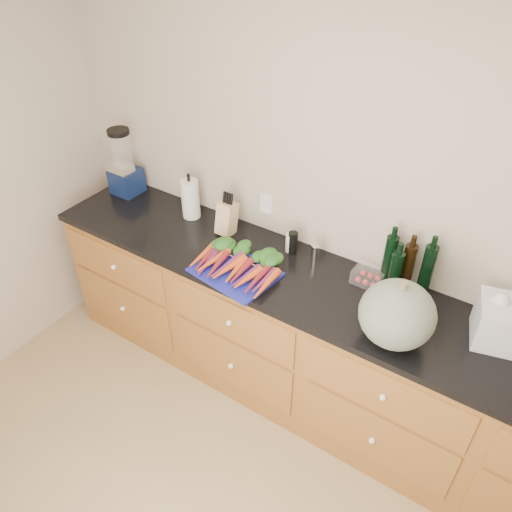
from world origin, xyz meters
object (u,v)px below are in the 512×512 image
Objects in this scene: carrots at (239,264)px; squash at (397,314)px; tomato_box at (368,276)px; paper_towel at (190,199)px; knife_block at (227,218)px; cutting_board at (235,272)px; blender_appliance at (124,166)px.

squash reaches higher than carrots.
tomato_box is (0.64, 0.29, -0.00)m from carrots.
knife_block is (0.30, -0.02, -0.03)m from paper_towel.
knife_block is at bearing 136.06° from carrots.
carrots is 1.43× the size of squash.
paper_towel is at bearing 150.56° from cutting_board.
tomato_box is (0.64, 0.33, 0.03)m from cutting_board.
carrots reaches higher than cutting_board.
carrots is 1.18m from blender_appliance.
cutting_board is 0.89× the size of carrots.
paper_towel is at bearing 0.25° from blender_appliance.
squash is 1.50m from paper_towel.
blender_appliance is at bearing -179.75° from paper_towel.
tomato_box is (1.78, 0.01, -0.16)m from blender_appliance.
squash is at bearing -14.03° from knife_block.
blender_appliance is at bearing 171.32° from squash.
squash is at bearing -2.07° from carrots.
paper_towel reaches higher than carrots.
blender_appliance is 1.78m from tomato_box.
carrots is at bearing -26.36° from paper_towel.
squash is 1.21m from knife_block.
knife_block is (-0.27, 0.26, 0.06)m from carrots.
blender_appliance reaches higher than carrots.
cutting_board is 0.66m from paper_towel.
cutting_board is at bearing -29.44° from paper_towel.
cutting_board is at bearing -152.88° from tomato_box.
paper_towel is at bearing -179.53° from tomato_box.
cutting_board is 2.26× the size of knife_block.
cutting_board is 0.98× the size of blender_appliance.
carrots reaches higher than tomato_box.
paper_towel is (-1.47, 0.31, -0.03)m from squash.
paper_towel reaches higher than cutting_board.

